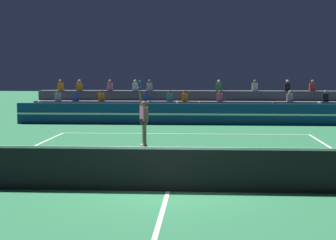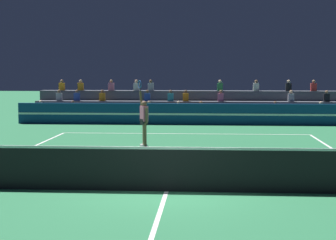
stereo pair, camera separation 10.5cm
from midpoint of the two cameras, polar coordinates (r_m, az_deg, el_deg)
ground_plane at (r=13.33m, az=0.08°, el=-7.27°), size 120.00×120.00×0.00m
court_lines at (r=13.33m, az=0.08°, el=-7.25°), size 11.10×23.90×0.01m
tennis_net at (r=13.23m, az=0.08°, el=-4.97°), size 12.00×0.10×1.10m
sponsor_banner_wall at (r=29.19m, az=2.18°, el=0.61°), size 18.00×0.26×1.10m
bleacher_stand at (r=31.71m, az=2.29°, el=1.16°), size 17.34×2.85×2.28m
tennis_player at (r=20.79m, az=-2.31°, el=-0.03°), size 0.48×0.79×2.50m
tennis_ball at (r=16.46m, az=-6.54°, el=-4.79°), size 0.07×0.07×0.07m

